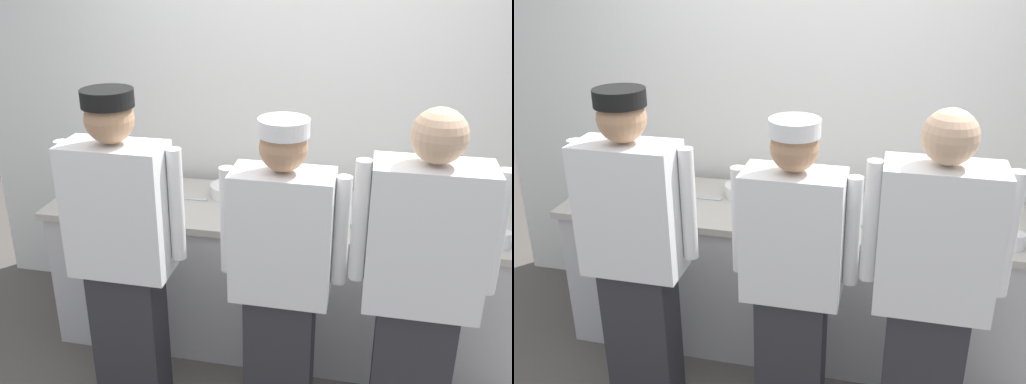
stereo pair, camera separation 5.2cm
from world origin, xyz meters
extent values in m
plane|color=#514C47|center=(0.00, 0.00, 0.00)|extent=(9.00, 9.00, 0.00)
cube|color=white|center=(0.00, 0.84, 1.46)|extent=(4.19, 0.10, 2.92)
cube|color=silver|center=(0.00, 0.37, 0.42)|extent=(2.62, 0.64, 0.84)
cube|color=#B7B2A8|center=(0.00, 0.37, 0.86)|extent=(2.67, 0.69, 0.04)
cube|color=#2D2D33|center=(-0.65, -0.33, 0.41)|extent=(0.34, 0.20, 0.81)
cube|color=white|center=(-0.65, -0.33, 1.13)|extent=(0.47, 0.24, 0.64)
cylinder|color=white|center=(-0.92, -0.29, 1.16)|extent=(0.07, 0.07, 0.55)
cylinder|color=white|center=(-0.38, -0.29, 1.16)|extent=(0.07, 0.07, 0.55)
sphere|color=tan|center=(-0.65, -0.33, 1.57)|extent=(0.22, 0.22, 0.22)
cylinder|color=black|center=(-0.65, -0.33, 1.66)|extent=(0.23, 0.23, 0.08)
cube|color=#2D2D33|center=(0.12, -0.32, 0.38)|extent=(0.32, 0.20, 0.77)
cube|color=white|center=(0.12, -0.32, 1.07)|extent=(0.45, 0.24, 0.61)
cylinder|color=white|center=(-0.14, -0.28, 1.10)|extent=(0.07, 0.07, 0.52)
cylinder|color=white|center=(0.37, -0.28, 1.10)|extent=(0.07, 0.07, 0.52)
sphere|color=tan|center=(0.12, -0.32, 1.48)|extent=(0.21, 0.21, 0.21)
cylinder|color=white|center=(0.12, -0.32, 1.57)|extent=(0.22, 0.22, 0.07)
cube|color=#2D2D33|center=(0.73, -0.36, 0.41)|extent=(0.34, 0.20, 0.82)
cube|color=white|center=(0.73, -0.36, 1.15)|extent=(0.48, 0.24, 0.65)
cylinder|color=white|center=(0.45, -0.32, 1.18)|extent=(0.07, 0.07, 0.55)
cylinder|color=white|center=(1.00, -0.32, 1.18)|extent=(0.07, 0.07, 0.55)
sphere|color=tan|center=(0.73, -0.36, 1.59)|extent=(0.22, 0.22, 0.22)
cylinder|color=white|center=(-0.84, 0.34, 0.89)|extent=(0.19, 0.19, 0.01)
cylinder|color=white|center=(-0.84, 0.34, 0.90)|extent=(0.19, 0.19, 0.01)
cylinder|color=white|center=(-0.84, 0.34, 0.91)|extent=(0.19, 0.19, 0.01)
cylinder|color=white|center=(-0.84, 0.34, 0.93)|extent=(0.19, 0.19, 0.01)
cylinder|color=white|center=(-0.84, 0.34, 0.94)|extent=(0.19, 0.19, 0.01)
cylinder|color=white|center=(-0.33, 0.49, 0.89)|extent=(0.23, 0.23, 0.01)
cylinder|color=white|center=(-0.33, 0.49, 0.90)|extent=(0.23, 0.23, 0.01)
cylinder|color=white|center=(-0.33, 0.49, 0.91)|extent=(0.23, 0.23, 0.01)
cylinder|color=white|center=(-0.33, 0.49, 0.93)|extent=(0.23, 0.23, 0.01)
cylinder|color=white|center=(-0.33, 0.49, 0.94)|extent=(0.23, 0.23, 0.01)
cylinder|color=white|center=(-0.33, 0.49, 0.95)|extent=(0.23, 0.23, 0.01)
cylinder|color=#B7BABF|center=(0.64, 0.43, 0.94)|extent=(0.38, 0.38, 0.10)
cube|color=#B7BABF|center=(0.17, 0.35, 0.90)|extent=(0.48, 0.35, 0.02)
cylinder|color=#E5E066|center=(-1.04, 0.23, 0.96)|extent=(0.06, 0.06, 0.15)
cone|color=#E5E066|center=(-1.04, 0.23, 1.05)|extent=(0.05, 0.05, 0.04)
cylinder|color=#56A333|center=(0.91, 0.56, 0.96)|extent=(0.06, 0.06, 0.14)
cone|color=#56A333|center=(0.91, 0.56, 1.04)|extent=(0.05, 0.05, 0.04)
cylinder|color=#E5E066|center=(0.47, 0.15, 0.96)|extent=(0.05, 0.05, 0.15)
cone|color=#E5E066|center=(0.47, 0.15, 1.05)|extent=(0.05, 0.05, 0.04)
cylinder|color=white|center=(-0.20, 0.23, 0.91)|extent=(0.11, 0.11, 0.04)
cylinder|color=orange|center=(-0.20, 0.23, 0.92)|extent=(0.09, 0.09, 0.01)
cylinder|color=white|center=(0.96, 0.40, 0.91)|extent=(0.10, 0.10, 0.04)
cylinder|color=orange|center=(0.96, 0.40, 0.92)|extent=(0.09, 0.09, 0.01)
cylinder|color=white|center=(1.14, 0.16, 0.92)|extent=(0.09, 0.09, 0.08)
cube|color=#B7BABF|center=(-0.54, 0.40, 0.89)|extent=(0.19, 0.03, 0.01)
cube|color=black|center=(-0.67, 0.40, 0.89)|extent=(0.09, 0.03, 0.02)
camera|label=1|loc=(0.48, -2.60, 2.26)|focal=40.97mm
camera|label=2|loc=(0.53, -2.59, 2.26)|focal=40.97mm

